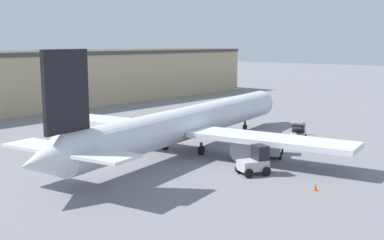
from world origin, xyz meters
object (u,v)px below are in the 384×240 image
(airplane, at_px, (187,124))
(ground_crew_worker, at_px, (303,127))
(belt_loader_truck, at_px, (298,134))
(safety_cone_near, at_px, (315,187))
(pushback_tug, at_px, (273,145))
(baggage_tug, at_px, (255,162))

(airplane, bearing_deg, ground_crew_worker, -26.53)
(airplane, relative_size, belt_loader_truck, 14.14)
(safety_cone_near, bearing_deg, airplane, 76.61)
(airplane, xyz_separation_m, ground_crew_worker, (16.31, -5.09, -1.98))
(ground_crew_worker, xyz_separation_m, safety_cone_near, (-20.29, -11.66, -0.67))
(safety_cone_near, bearing_deg, belt_loader_truck, 32.32)
(airplane, xyz_separation_m, pushback_tug, (4.15, -8.01, -1.88))
(baggage_tug, bearing_deg, belt_loader_truck, 41.60)
(airplane, relative_size, pushback_tug, 11.23)
(safety_cone_near, bearing_deg, baggage_tug, 81.75)
(ground_crew_worker, distance_m, safety_cone_near, 23.41)
(belt_loader_truck, bearing_deg, airplane, 131.44)
(airplane, distance_m, baggage_tug, 11.20)
(ground_crew_worker, height_order, belt_loader_truck, belt_loader_truck)
(airplane, bearing_deg, pushback_tug, -71.83)
(baggage_tug, bearing_deg, safety_cone_near, -71.35)
(airplane, bearing_deg, safety_cone_near, -112.59)
(pushback_tug, height_order, safety_cone_near, pushback_tug)
(baggage_tug, bearing_deg, ground_crew_worker, 42.80)
(pushback_tug, relative_size, safety_cone_near, 7.10)
(belt_loader_truck, xyz_separation_m, pushback_tug, (-7.79, -1.33, 0.09))
(baggage_tug, distance_m, safety_cone_near, 6.25)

